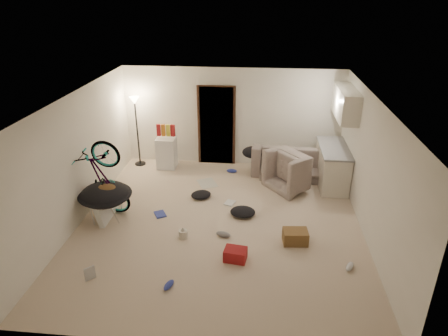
# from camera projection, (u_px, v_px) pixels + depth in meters

# --- Properties ---
(floor) EXTENTS (5.50, 6.00, 0.02)m
(floor) POSITION_uv_depth(u_px,v_px,m) (220.00, 223.00, 7.92)
(floor) COLOR beige
(floor) RESTS_ON ground
(ceiling) EXTENTS (5.50, 6.00, 0.02)m
(ceiling) POSITION_uv_depth(u_px,v_px,m) (219.00, 99.00, 6.88)
(ceiling) COLOR white
(ceiling) RESTS_ON wall_back
(wall_back) EXTENTS (5.50, 0.02, 2.50)m
(wall_back) POSITION_uv_depth(u_px,v_px,m) (232.00, 117.00, 10.13)
(wall_back) COLOR white
(wall_back) RESTS_ON floor
(wall_front) EXTENTS (5.50, 0.02, 2.50)m
(wall_front) POSITION_uv_depth(u_px,v_px,m) (191.00, 269.00, 4.67)
(wall_front) COLOR white
(wall_front) RESTS_ON floor
(wall_left) EXTENTS (0.02, 6.00, 2.50)m
(wall_left) POSITION_uv_depth(u_px,v_px,m) (77.00, 159.00, 7.65)
(wall_left) COLOR white
(wall_left) RESTS_ON floor
(wall_right) EXTENTS (0.02, 6.00, 2.50)m
(wall_right) POSITION_uv_depth(u_px,v_px,m) (372.00, 171.00, 7.15)
(wall_right) COLOR white
(wall_right) RESTS_ON floor
(doorway) EXTENTS (0.85, 0.10, 2.04)m
(doorway) POSITION_uv_depth(u_px,v_px,m) (217.00, 126.00, 10.22)
(doorway) COLOR black
(doorway) RESTS_ON floor
(door_trim) EXTENTS (0.97, 0.04, 2.10)m
(door_trim) POSITION_uv_depth(u_px,v_px,m) (216.00, 126.00, 10.20)
(door_trim) COLOR #371F13
(door_trim) RESTS_ON floor
(floor_lamp) EXTENTS (0.28, 0.28, 1.81)m
(floor_lamp) POSITION_uv_depth(u_px,v_px,m) (136.00, 116.00, 9.99)
(floor_lamp) COLOR black
(floor_lamp) RESTS_ON floor
(kitchen_counter) EXTENTS (0.60, 1.50, 0.88)m
(kitchen_counter) POSITION_uv_depth(u_px,v_px,m) (332.00, 166.00, 9.33)
(kitchen_counter) COLOR silver
(kitchen_counter) RESTS_ON floor
(counter_top) EXTENTS (0.64, 1.54, 0.04)m
(counter_top) POSITION_uv_depth(u_px,v_px,m) (334.00, 148.00, 9.14)
(counter_top) COLOR gray
(counter_top) RESTS_ON kitchen_counter
(kitchen_uppers) EXTENTS (0.38, 1.40, 0.65)m
(kitchen_uppers) POSITION_uv_depth(u_px,v_px,m) (346.00, 104.00, 8.69)
(kitchen_uppers) COLOR silver
(kitchen_uppers) RESTS_ON wall_right
(sofa) EXTENTS (1.98, 0.89, 0.57)m
(sofa) POSITION_uv_depth(u_px,v_px,m) (291.00, 163.00, 9.88)
(sofa) COLOR #3B433B
(sofa) RESTS_ON floor
(armchair) EXTENTS (1.32, 1.34, 0.66)m
(armchair) POSITION_uv_depth(u_px,v_px,m) (297.00, 173.00, 9.26)
(armchair) COLOR #3B433B
(armchair) RESTS_ON floor
(bicycle) EXTENTS (1.77, 0.90, 0.99)m
(bicycle) POSITION_uv_depth(u_px,v_px,m) (107.00, 195.00, 8.02)
(bicycle) COLOR black
(bicycle) RESTS_ON floor
(book_asset) EXTENTS (0.29, 0.30, 0.02)m
(book_asset) POSITION_uv_depth(u_px,v_px,m) (85.00, 281.00, 6.33)
(book_asset) COLOR maroon
(book_asset) RESTS_ON floor
(mini_fridge) EXTENTS (0.47, 0.47, 0.80)m
(mini_fridge) POSITION_uv_depth(u_px,v_px,m) (167.00, 153.00, 10.21)
(mini_fridge) COLOR white
(mini_fridge) RESTS_ON floor
(snack_box_0) EXTENTS (0.11, 0.09, 0.30)m
(snack_box_0) POSITION_uv_depth(u_px,v_px,m) (159.00, 130.00, 9.98)
(snack_box_0) COLOR maroon
(snack_box_0) RESTS_ON mini_fridge
(snack_box_1) EXTENTS (0.11, 0.09, 0.30)m
(snack_box_1) POSITION_uv_depth(u_px,v_px,m) (163.00, 130.00, 9.97)
(snack_box_1) COLOR #B56116
(snack_box_1) RESTS_ON mini_fridge
(snack_box_2) EXTENTS (0.11, 0.09, 0.30)m
(snack_box_2) POSITION_uv_depth(u_px,v_px,m) (168.00, 130.00, 9.96)
(snack_box_2) COLOR gold
(snack_box_2) RESTS_ON mini_fridge
(snack_box_3) EXTENTS (0.12, 0.10, 0.30)m
(snack_box_3) POSITION_uv_depth(u_px,v_px,m) (173.00, 131.00, 9.95)
(snack_box_3) COLOR maroon
(snack_box_3) RESTS_ON mini_fridge
(saucer_chair) EXTENTS (1.05, 1.05, 0.74)m
(saucer_chair) POSITION_uv_depth(u_px,v_px,m) (106.00, 199.00, 7.90)
(saucer_chair) COLOR silver
(saucer_chair) RESTS_ON floor
(hoodie) EXTENTS (0.50, 0.43, 0.22)m
(hoodie) POSITION_uv_depth(u_px,v_px,m) (106.00, 190.00, 7.78)
(hoodie) COLOR #53381C
(hoodie) RESTS_ON saucer_chair
(sofa_drape) EXTENTS (0.64, 0.56, 0.28)m
(sofa_drape) POSITION_uv_depth(u_px,v_px,m) (253.00, 152.00, 9.86)
(sofa_drape) COLOR black
(sofa_drape) RESTS_ON sofa
(tv_box) EXTENTS (0.23, 0.89, 0.59)m
(tv_box) POSITION_uv_depth(u_px,v_px,m) (106.00, 204.00, 8.01)
(tv_box) COLOR silver
(tv_box) RESTS_ON floor
(drink_case_a) EXTENTS (0.47, 0.35, 0.25)m
(drink_case_a) POSITION_uv_depth(u_px,v_px,m) (295.00, 237.00, 7.25)
(drink_case_a) COLOR brown
(drink_case_a) RESTS_ON floor
(drink_case_b) EXTENTS (0.41, 0.33, 0.22)m
(drink_case_b) POSITION_uv_depth(u_px,v_px,m) (235.00, 254.00, 6.80)
(drink_case_b) COLOR maroon
(drink_case_b) RESTS_ON floor
(juicer) EXTENTS (0.16, 0.16, 0.23)m
(juicer) POSITION_uv_depth(u_px,v_px,m) (183.00, 234.00, 7.40)
(juicer) COLOR beige
(juicer) RESTS_ON floor
(newspaper) EXTENTS (0.58, 0.64, 0.01)m
(newspaper) POSITION_uv_depth(u_px,v_px,m) (207.00, 183.00, 9.50)
(newspaper) COLOR #B9B5AA
(newspaper) RESTS_ON floor
(book_blue) EXTENTS (0.31, 0.34, 0.03)m
(book_blue) POSITION_uv_depth(u_px,v_px,m) (160.00, 214.00, 8.19)
(book_blue) COLOR #2B389B
(book_blue) RESTS_ON floor
(book_white) EXTENTS (0.26, 0.30, 0.02)m
(book_white) POSITION_uv_depth(u_px,v_px,m) (230.00, 203.00, 8.62)
(book_white) COLOR silver
(book_white) RESTS_ON floor
(shoe_0) EXTENTS (0.26, 0.11, 0.10)m
(shoe_0) POSITION_uv_depth(u_px,v_px,m) (232.00, 171.00, 10.03)
(shoe_0) COLOR #2B389B
(shoe_0) RESTS_ON floor
(shoe_2) EXTENTS (0.18, 0.27, 0.09)m
(shoe_2) POSITION_uv_depth(u_px,v_px,m) (169.00, 285.00, 6.20)
(shoe_2) COLOR #2B389B
(shoe_2) RESTS_ON floor
(shoe_3) EXTENTS (0.31, 0.19, 0.11)m
(shoe_3) POSITION_uv_depth(u_px,v_px,m) (223.00, 234.00, 7.45)
(shoe_3) COLOR slate
(shoe_3) RESTS_ON floor
(shoe_4) EXTENTS (0.21, 0.27, 0.09)m
(shoe_4) POSITION_uv_depth(u_px,v_px,m) (350.00, 266.00, 6.60)
(shoe_4) COLOR white
(shoe_4) RESTS_ON floor
(clothes_lump_a) EXTENTS (0.53, 0.46, 0.16)m
(clothes_lump_a) POSITION_uv_depth(u_px,v_px,m) (243.00, 212.00, 8.14)
(clothes_lump_a) COLOR black
(clothes_lump_a) RESTS_ON floor
(clothes_lump_b) EXTENTS (0.59, 0.57, 0.14)m
(clothes_lump_b) POSITION_uv_depth(u_px,v_px,m) (201.00, 195.00, 8.84)
(clothes_lump_b) COLOR black
(clothes_lump_b) RESTS_ON floor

